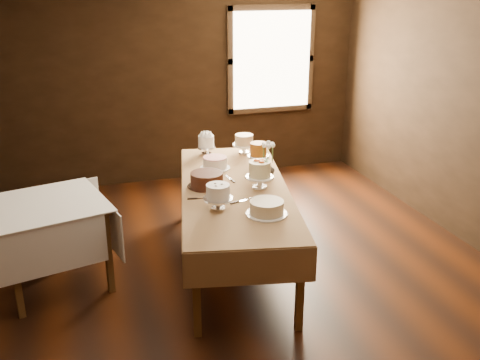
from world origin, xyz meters
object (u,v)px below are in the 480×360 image
at_px(display_table, 235,193).
at_px(cake_swirl, 218,198).
at_px(cake_server_a, 246,200).
at_px(cake_cream, 267,208).
at_px(cake_server_c, 228,177).
at_px(cake_server_d, 259,176).
at_px(cake_server_e, 206,198).
at_px(cake_speckled, 244,145).
at_px(cake_server_b, 278,204).
at_px(flower_vase, 268,169).
at_px(cake_meringue, 206,146).
at_px(cake_caramel, 258,156).
at_px(side_table, 49,213).
at_px(cake_chocolate, 207,180).
at_px(cake_lattice, 215,163).
at_px(cake_flowers, 260,176).

relative_size(display_table, cake_swirl, 9.45).
relative_size(display_table, cake_server_a, 11.26).
relative_size(cake_swirl, cake_cream, 0.72).
height_order(cake_server_c, cake_server_d, same).
height_order(display_table, cake_server_e, cake_server_e).
distance_m(cake_speckled, cake_server_b, 1.53).
height_order(cake_server_a, cake_server_c, same).
distance_m(cake_cream, flower_vase, 0.97).
bearing_deg(cake_meringue, cake_server_c, -88.28).
xyz_separation_m(cake_meringue, cake_server_c, (0.02, -0.81, -0.10)).
xyz_separation_m(cake_server_d, flower_vase, (0.08, -0.01, 0.07)).
distance_m(cake_caramel, cake_cream, 1.25).
xyz_separation_m(side_table, cake_chocolate, (1.45, 0.01, 0.15)).
bearing_deg(cake_chocolate, side_table, -179.59).
relative_size(cake_meringue, cake_lattice, 0.69).
xyz_separation_m(cake_flowers, cake_server_d, (0.11, 0.31, -0.12)).
distance_m(cake_caramel, cake_swirl, 1.20).
bearing_deg(cake_server_d, cake_chocolate, -178.66).
distance_m(cake_server_b, cake_server_e, 0.66).
distance_m(cake_chocolate, cake_server_d, 0.60).
distance_m(cake_flowers, cake_cream, 0.63).
bearing_deg(cake_swirl, flower_vase, 44.10).
bearing_deg(cake_server_a, cake_flowers, 32.51).
distance_m(display_table, cake_swirl, 0.57).
xyz_separation_m(cake_lattice, cake_server_a, (0.04, -0.92, -0.05)).
xyz_separation_m(cake_flowers, cake_swirl, (-0.51, -0.38, -0.01)).
relative_size(cake_caramel, cake_server_e, 1.13).
bearing_deg(cake_cream, cake_speckled, 78.86).
bearing_deg(cake_server_a, flower_vase, 36.55).
bearing_deg(cake_server_a, cake_lattice, 75.80).
relative_size(cake_flowers, cake_server_d, 1.14).
distance_m(cake_speckled, cake_cream, 1.73).
relative_size(cake_cream, cake_server_d, 1.65).
bearing_deg(cake_server_e, cake_cream, -39.62).
bearing_deg(cake_swirl, cake_flowers, 36.76).
bearing_deg(cake_meringue, cake_speckled, -11.36).
distance_m(cake_server_e, flower_vase, 0.86).
bearing_deg(cake_server_e, side_table, 179.44).
distance_m(cake_caramel, cake_server_b, 1.05).
relative_size(cake_server_b, cake_server_c, 1.00).
distance_m(cake_cream, cake_server_c, 0.97).
bearing_deg(display_table, cake_caramel, 51.13).
bearing_deg(cake_server_c, cake_server_b, -169.77).
xyz_separation_m(cake_swirl, cake_server_a, (0.29, 0.12, -0.10)).
height_order(cake_server_b, flower_vase, flower_vase).
relative_size(cake_swirl, cake_server_e, 1.19).
distance_m(display_table, cake_server_b, 0.58).
bearing_deg(cake_chocolate, display_table, -17.32).
relative_size(cake_caramel, cake_server_a, 1.13).
xyz_separation_m(cake_speckled, cake_cream, (-0.33, -1.69, -0.04)).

